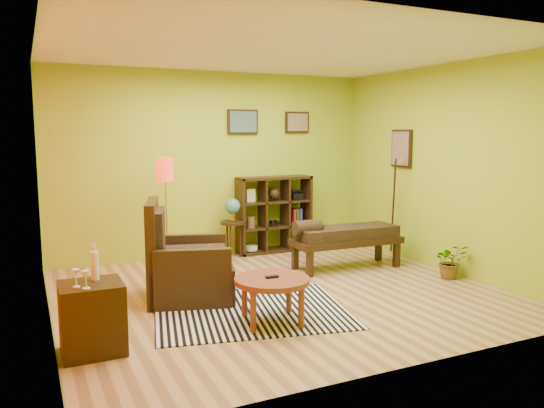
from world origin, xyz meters
name	(u,v)px	position (x,y,z in m)	size (l,w,h in m)	color
ground	(279,293)	(0.00, 0.00, 0.00)	(5.00, 5.00, 0.00)	tan
room_shell	(271,140)	(-0.09, 0.01, 1.80)	(5.04, 4.54, 2.82)	#95B623
zebra_rug	(251,311)	(-0.55, -0.46, 0.01)	(2.01, 1.59, 0.01)	silver
coffee_table	(272,284)	(-0.50, -0.86, 0.40)	(0.75, 0.75, 0.48)	brown
armchair	(185,269)	(-1.06, 0.27, 0.34)	(1.15, 1.14, 1.13)	black
side_cabinet	(92,317)	(-2.20, -0.86, 0.31)	(0.52, 0.47, 0.93)	black
floor_lamp	(165,180)	(-0.96, 1.47, 1.26)	(0.23, 0.23, 1.56)	silver
globe_table	(233,213)	(0.15, 1.91, 0.69)	(0.37, 0.37, 0.91)	black
cube_shelf	(275,214)	(0.91, 2.03, 0.60)	(1.20, 0.35, 1.20)	black
bench	(344,236)	(1.32, 0.65, 0.46)	(1.59, 0.61, 0.72)	black
potted_plant	(450,265)	(2.30, -0.37, 0.18)	(0.41, 0.46, 0.36)	#26661E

